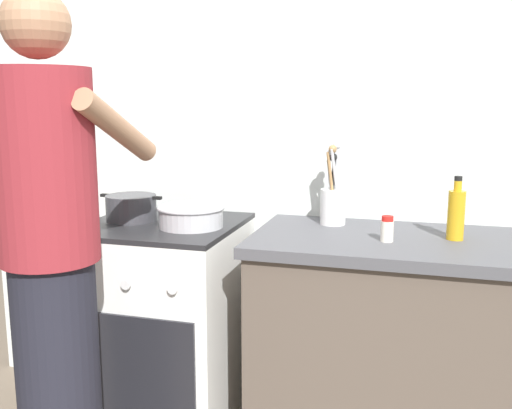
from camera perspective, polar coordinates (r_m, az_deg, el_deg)
The scene contains 9 objects.
back_wall at distance 2.46m, azimuth 5.85°, elevation 7.09°, with size 3.20×0.10×2.50m.
countertop at distance 2.27m, azimuth 12.81°, elevation -14.22°, with size 1.00×0.60×0.90m.
stove_range at distance 2.48m, azimuth -8.95°, elevation -12.04°, with size 0.60×0.62×0.90m.
pot at distance 2.40m, azimuth -12.21°, elevation -0.32°, with size 0.27×0.20×0.10m.
mixing_bowl at distance 2.25m, azimuth -6.44°, elevation -1.06°, with size 0.26×0.26×0.08m.
utensil_crock at distance 2.29m, azimuth 7.60°, elevation 0.58°, with size 0.10×0.10×0.33m.
spice_bottle at distance 2.06m, azimuth 12.81°, elevation -2.38°, with size 0.04×0.04×0.09m.
oil_bottle at distance 2.14m, azimuth 19.14°, elevation -0.85°, with size 0.06×0.06×0.23m.
person at distance 1.91m, azimuth -19.40°, elevation -6.33°, with size 0.41×0.50×1.70m.
Camera 1 is at (0.64, -1.92, 1.39)m, focal length 40.55 mm.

